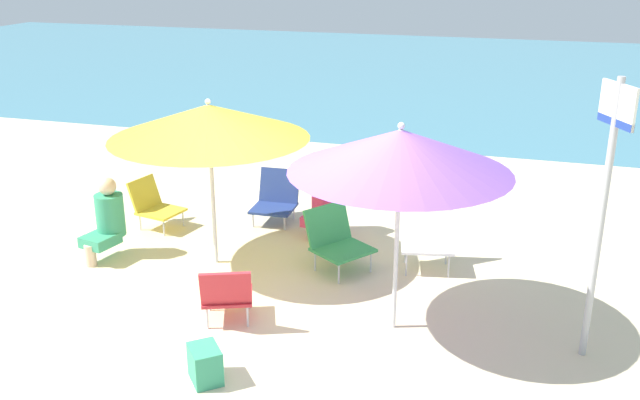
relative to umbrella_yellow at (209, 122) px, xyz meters
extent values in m
plane|color=beige|center=(1.07, -0.91, -1.58)|extent=(40.00, 40.00, 0.00)
cube|color=teal|center=(1.07, 13.11, -1.58)|extent=(40.00, 16.00, 0.01)
cylinder|color=silver|center=(0.00, 0.00, -0.70)|extent=(0.04, 0.04, 1.76)
cone|color=yellow|center=(0.00, 0.00, 0.00)|extent=(2.08, 2.08, 0.35)
sphere|color=silver|center=(0.00, 0.00, 0.21)|extent=(0.06, 0.06, 0.06)
cylinder|color=silver|center=(2.14, -0.82, -0.66)|extent=(0.04, 0.04, 1.85)
cone|color=#8E56C6|center=(2.14, -0.82, 0.09)|extent=(1.91, 1.91, 0.37)
sphere|color=silver|center=(2.14, -0.82, 0.30)|extent=(0.06, 0.06, 0.06)
cube|color=navy|center=(0.20, 1.28, -1.39)|extent=(0.53, 0.51, 0.03)
cube|color=navy|center=(0.19, 1.54, -1.17)|extent=(0.52, 0.18, 0.42)
cylinder|color=silver|center=(0.41, 1.09, -1.49)|extent=(0.02, 0.02, 0.18)
cylinder|color=silver|center=(0.00, 1.07, -1.49)|extent=(0.02, 0.02, 0.18)
cylinder|color=silver|center=(0.39, 1.48, -1.49)|extent=(0.02, 0.02, 0.18)
cylinder|color=silver|center=(-0.01, 1.47, -1.49)|extent=(0.02, 0.02, 0.18)
cube|color=gold|center=(-1.06, 0.72, -1.37)|extent=(0.55, 0.54, 0.03)
cube|color=gold|center=(-1.30, 0.77, -1.17)|extent=(0.24, 0.47, 0.38)
cylinder|color=silver|center=(-0.84, 0.86, -1.48)|extent=(0.02, 0.02, 0.20)
cylinder|color=silver|center=(-0.92, 0.51, -1.48)|extent=(0.02, 0.02, 0.20)
cylinder|color=silver|center=(-1.20, 0.94, -1.48)|extent=(0.02, 0.02, 0.20)
cylinder|color=silver|center=(-1.28, 0.59, -1.48)|extent=(0.02, 0.02, 0.20)
cube|color=white|center=(2.24, 0.47, -1.31)|extent=(0.62, 0.51, 0.03)
cube|color=white|center=(2.19, 0.69, -1.09)|extent=(0.57, 0.27, 0.42)
cylinder|color=silver|center=(2.49, 0.36, -1.45)|extent=(0.02, 0.02, 0.25)
cylinder|color=silver|center=(2.06, 0.27, -1.45)|extent=(0.02, 0.02, 0.25)
cylinder|color=silver|center=(2.42, 0.68, -1.45)|extent=(0.02, 0.02, 0.25)
cylinder|color=silver|center=(1.99, 0.59, -1.45)|extent=(0.02, 0.02, 0.25)
cube|color=#33934C|center=(1.39, 0.17, -1.33)|extent=(0.72, 0.73, 0.03)
cube|color=#33934C|center=(1.18, 0.32, -1.12)|extent=(0.45, 0.55, 0.41)
cylinder|color=silver|center=(1.68, 0.24, -1.46)|extent=(0.02, 0.02, 0.24)
cylinder|color=silver|center=(1.43, -0.12, -1.46)|extent=(0.02, 0.02, 0.24)
cylinder|color=silver|center=(1.36, 0.47, -1.46)|extent=(0.02, 0.02, 0.24)
cylinder|color=silver|center=(1.11, 0.10, -1.46)|extent=(0.02, 0.02, 0.24)
cube|color=red|center=(0.64, -1.11, -1.35)|extent=(0.58, 0.57, 0.03)
cube|color=red|center=(0.72, -1.33, -1.16)|extent=(0.48, 0.31, 0.37)
cylinder|color=silver|center=(0.40, -1.02, -1.47)|extent=(0.02, 0.02, 0.22)
cylinder|color=silver|center=(0.74, -0.89, -1.47)|extent=(0.02, 0.02, 0.22)
cylinder|color=silver|center=(0.53, -1.34, -1.47)|extent=(0.02, 0.02, 0.22)
cylinder|color=silver|center=(0.87, -1.20, -1.47)|extent=(0.02, 0.02, 0.22)
cube|color=#389970|center=(-1.23, -0.32, -1.34)|extent=(0.38, 0.42, 0.12)
cylinder|color=beige|center=(-1.27, -0.47, -1.46)|extent=(0.12, 0.12, 0.24)
cylinder|color=#389970|center=(-1.19, -0.14, -1.11)|extent=(0.31, 0.31, 0.47)
sphere|color=beige|center=(-1.19, -0.14, -0.77)|extent=(0.20, 0.20, 0.20)
cube|color=#DB3866|center=(0.87, 1.01, -1.36)|extent=(0.38, 0.40, 0.12)
cylinder|color=beige|center=(0.85, 0.85, -1.47)|extent=(0.12, 0.12, 0.22)
cylinder|color=#DB3866|center=(0.90, 1.19, -1.09)|extent=(0.33, 0.33, 0.53)
sphere|color=beige|center=(0.90, 1.19, -0.73)|extent=(0.20, 0.20, 0.20)
cylinder|color=#ADADB2|center=(3.77, -0.80, -0.40)|extent=(0.06, 0.06, 2.37)
cube|color=white|center=(3.77, -0.80, 0.58)|extent=(0.23, 0.40, 0.33)
cube|color=navy|center=(3.77, -0.80, 0.44)|extent=(0.23, 0.40, 0.06)
cube|color=#389970|center=(0.87, -2.09, -1.43)|extent=(0.36, 0.37, 0.29)
camera|label=1|loc=(3.16, -6.48, 1.71)|focal=39.90mm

